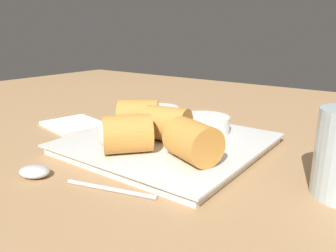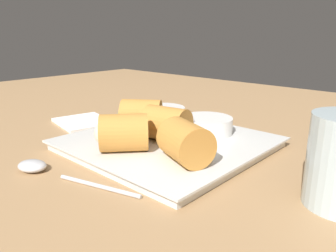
# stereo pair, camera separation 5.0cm
# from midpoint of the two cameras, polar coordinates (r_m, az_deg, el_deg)

# --- Properties ---
(table_surface) EXTENTS (1.80, 1.40, 0.02)m
(table_surface) POSITION_cam_midpoint_polar(r_m,az_deg,el_deg) (0.52, 0.27, -4.51)
(table_surface) COLOR #A87F54
(table_surface) RESTS_ON ground
(serving_plate) EXTENTS (0.27, 0.27, 0.01)m
(serving_plate) POSITION_cam_midpoint_polar(r_m,az_deg,el_deg) (0.51, 2.84, -3.11)
(serving_plate) COLOR silver
(serving_plate) RESTS_ON table_surface
(roll_front_left) EXTENTS (0.08, 0.07, 0.05)m
(roll_front_left) POSITION_cam_midpoint_polar(r_m,az_deg,el_deg) (0.41, 6.24, -2.69)
(roll_front_left) COLOR #C68438
(roll_front_left) RESTS_ON serving_plate
(roll_front_right) EXTENTS (0.08, 0.08, 0.05)m
(roll_front_right) POSITION_cam_midpoint_polar(r_m,az_deg,el_deg) (0.54, -2.49, 1.92)
(roll_front_right) COLOR #C68438
(roll_front_right) RESTS_ON serving_plate
(roll_back_left) EXTENTS (0.08, 0.08, 0.05)m
(roll_back_left) POSITION_cam_midpoint_polar(r_m,az_deg,el_deg) (0.45, -5.10, -1.23)
(roll_back_left) COLOR #C68438
(roll_back_left) RESTS_ON serving_plate
(roll_back_right) EXTENTS (0.08, 0.06, 0.05)m
(roll_back_right) POSITION_cam_midpoint_polar(r_m,az_deg,el_deg) (0.49, 1.96, 0.34)
(roll_back_right) COLOR #C68438
(roll_back_right) RESTS_ON serving_plate
(dipping_bowl_near) EXTENTS (0.08, 0.08, 0.03)m
(dipping_bowl_near) POSITION_cam_midpoint_polar(r_m,az_deg,el_deg) (0.53, 9.39, 0.22)
(dipping_bowl_near) COLOR white
(dipping_bowl_near) RESTS_ON serving_plate
(dipping_bowl_far) EXTENTS (0.08, 0.08, 0.03)m
(dipping_bowl_far) POSITION_cam_midpoint_polar(r_m,az_deg,el_deg) (0.60, 1.36, 2.12)
(dipping_bowl_far) COLOR white
(dipping_bowl_far) RESTS_ON serving_plate
(spoon) EXTENTS (0.18, 0.07, 0.01)m
(spoon) POSITION_cam_midpoint_polar(r_m,az_deg,el_deg) (0.44, -18.27, -7.10)
(spoon) COLOR silver
(spoon) RESTS_ON table_surface
(napkin) EXTENTS (0.12, 0.11, 0.01)m
(napkin) POSITION_cam_midpoint_polar(r_m,az_deg,el_deg) (0.66, -12.31, 0.71)
(napkin) COLOR white
(napkin) RESTS_ON table_surface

